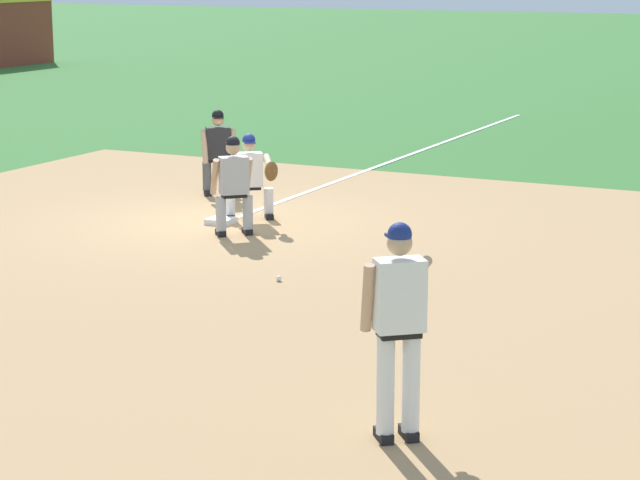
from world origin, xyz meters
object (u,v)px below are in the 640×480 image
Objects in this scene: umpire at (218,149)px; baserunner at (234,182)px; pitcher at (400,318)px; first_baseman at (251,173)px; first_base_bag at (221,221)px; baseball at (279,278)px.

baserunner is at bearing -145.57° from umpire.
pitcher is 1.39× the size of first_baseman.
baserunner reaches higher than first_baseman.
baserunner is (-0.62, -0.59, 0.75)m from first_base_bag.
pitcher is (-4.21, -3.35, 1.02)m from baseball.
baserunner and umpire have the same top height.
first_baseman is at bearing -33.00° from first_base_bag.
baseball is at bearing -142.39° from umpire.
baseball is 0.04× the size of pitcher.
first_base_bag is 0.87m from first_baseman.
umpire reaches higher than baseball.
baserunner reaches higher than first_base_bag.
pitcher is 1.27× the size of umpire.
first_base_bag is 0.20× the size of pitcher.
baserunner is (2.08, 1.83, 0.76)m from baseball.
first_base_bag is 0.28× the size of first_baseman.
baseball is 0.05× the size of umpire.
first_baseman is at bearing 36.74° from pitcher.
pitcher is 8.16m from baserunner.
first_base_bag is 9.06m from pitcher.
first_baseman is (3.14, 2.13, 0.69)m from baseball.
first_base_bag is 3.62m from baseball.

